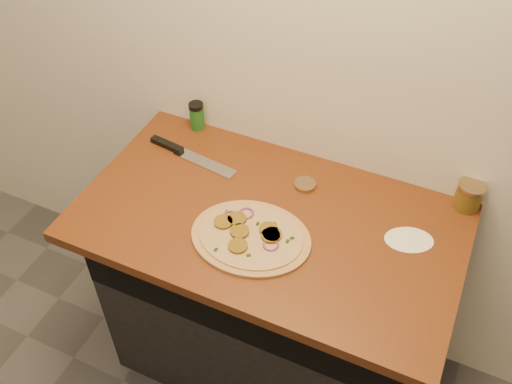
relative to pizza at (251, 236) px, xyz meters
The scene contains 8 objects.
cabinet 0.50m from the pizza, 83.72° to the left, with size 1.10×0.60×0.86m, color black.
countertop 0.11m from the pizza, 81.95° to the left, with size 1.20×0.70×0.04m, color #642D13.
pizza is the anchor object (origin of this frame).
chefs_knife 0.45m from the pizza, 145.80° to the left, with size 0.35×0.08×0.02m.
mason_jar_lid 0.29m from the pizza, 76.30° to the left, with size 0.07×0.07×0.02m, color tan.
salsa_jar 0.70m from the pizza, 35.66° to the left, with size 0.09×0.09×0.09m.
spice_shaker 0.57m from the pizza, 134.86° to the left, with size 0.05×0.05×0.11m.
flour_spill 0.48m from the pizza, 23.64° to the left, with size 0.15×0.15×0.00m, color white.
Camera 1 is at (0.47, 0.30, 2.21)m, focal length 40.00 mm.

